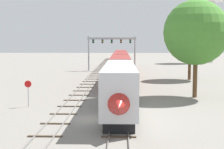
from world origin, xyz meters
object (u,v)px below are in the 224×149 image
object	(u,v)px
passenger_train	(120,66)
signal_gantry	(112,45)
trackside_tree_mid	(196,33)
trackside_tree_left	(190,37)
stop_sign	(28,90)
water_tower	(211,2)

from	to	relation	value
passenger_train	signal_gantry	size ratio (longest dim) A/B	6.71
passenger_train	trackside_tree_mid	size ratio (longest dim) A/B	6.54
trackside_tree_left	passenger_train	bearing A→B (deg)	179.47
signal_gantry	trackside_tree_left	bearing A→B (deg)	-53.08
passenger_train	stop_sign	distance (m)	29.91
signal_gantry	passenger_train	bearing A→B (deg)	-83.65
trackside_tree_left	trackside_tree_mid	world-z (taller)	trackside_tree_mid
stop_sign	trackside_tree_left	bearing A→B (deg)	50.61
signal_gantry	water_tower	distance (m)	51.58
signal_gantry	trackside_tree_mid	xyz separation A→B (m)	(11.85, -41.35, 1.96)
trackside_tree_left	trackside_tree_mid	bearing A→B (deg)	-99.28
signal_gantry	stop_sign	world-z (taller)	signal_gantry
passenger_train	trackside_tree_mid	bearing A→B (deg)	-65.56
signal_gantry	water_tower	size ratio (longest dim) A/B	0.45
signal_gantry	trackside_tree_mid	size ratio (longest dim) A/B	0.97
water_tower	stop_sign	distance (m)	96.21
stop_sign	trackside_tree_mid	distance (m)	21.79
passenger_train	water_tower	xyz separation A→B (m)	(31.12, 56.64, 18.51)
passenger_train	trackside_tree_left	size ratio (longest dim) A/B	6.77
stop_sign	trackside_tree_mid	size ratio (longest dim) A/B	0.23
passenger_train	trackside_tree_mid	xyz separation A→B (m)	(9.60, -21.13, 5.66)
passenger_train	stop_sign	xyz separation A→B (m)	(-10.00, -28.18, -0.73)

